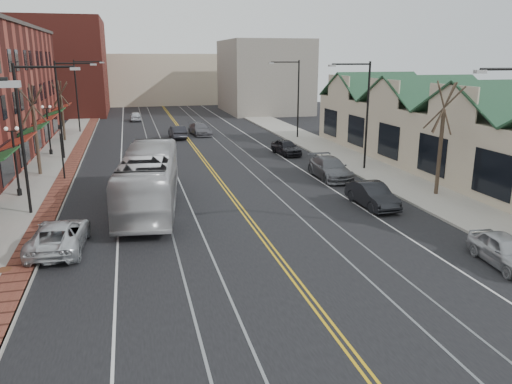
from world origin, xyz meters
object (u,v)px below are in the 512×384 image
parked_car_b (372,195)px  parked_car_d (286,147)px  parked_car_a (505,251)px  transit_bus (150,179)px  parked_car_c (330,168)px  parked_suv (59,236)px

parked_car_b → parked_car_d: size_ratio=1.07×
parked_car_b → parked_car_d: parked_car_b is taller
parked_car_a → parked_car_d: 25.75m
parked_car_b → parked_car_a: bearing=-82.6°
transit_bus → parked_car_d: (12.50, 13.55, -1.00)m
parked_car_c → parked_car_d: parked_car_c is taller
transit_bus → parked_car_c: size_ratio=2.36×
parked_car_c → parked_car_d: size_ratio=1.28×
parked_suv → parked_car_d: parked_suv is taller
parked_car_a → parked_car_b: bearing=105.3°
transit_bus → parked_car_b: size_ratio=2.83×
parked_car_a → parked_car_c: parked_car_c is taller
transit_bus → parked_car_c: 13.53m
parked_car_b → parked_car_d: bearing=88.6°
parked_suv → parked_car_c: size_ratio=0.96×
parked_car_b → transit_bus: bearing=165.0°
parked_suv → parked_car_a: 19.33m
parked_car_a → parked_car_d: size_ratio=0.98×
parked_suv → parked_car_c: 19.79m
parked_suv → parked_car_d: (16.80, 19.28, -0.00)m
transit_bus → parked_car_d: transit_bus is taller
parked_car_c → parked_car_a: bearing=-85.0°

